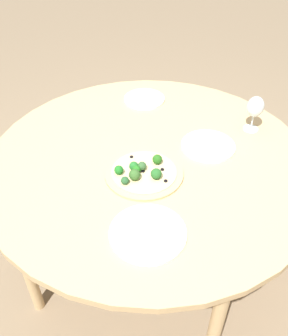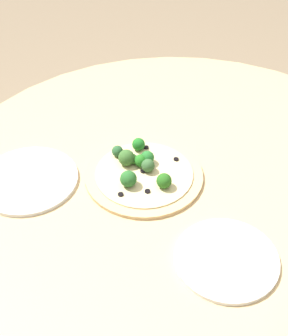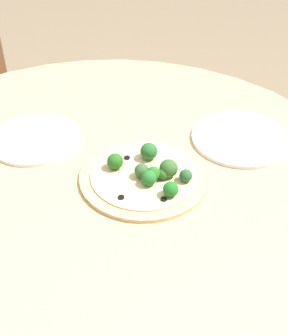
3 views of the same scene
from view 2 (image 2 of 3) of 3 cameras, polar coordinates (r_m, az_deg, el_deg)
ground_plane at (r=1.80m, az=3.62°, el=-19.39°), size 12.00×12.00×0.00m
dining_table at (r=1.25m, az=4.93°, el=-3.81°), size 1.34×1.34×0.75m
pizza at (r=1.21m, az=-0.18°, el=-0.46°), size 0.31×0.31×0.06m
plate_near at (r=1.04m, az=10.01°, el=-10.86°), size 0.23×0.23×0.01m
plate_side at (r=1.24m, az=-13.96°, el=-1.38°), size 0.26×0.26×0.01m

